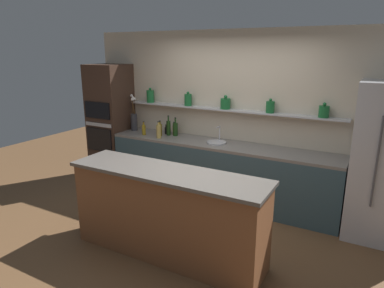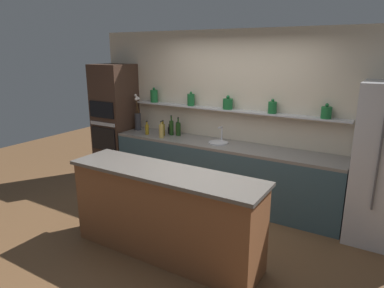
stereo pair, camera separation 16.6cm
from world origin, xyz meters
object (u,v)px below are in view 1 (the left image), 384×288
object	(u,v)px
sink_fixture	(217,141)
bottle_oil_2	(144,129)
bottle_oil_5	(160,130)
flower_vase	(134,119)
bottle_sauce_3	(166,130)
bottle_wine_7	(175,129)
oven_tower	(111,123)
bottle_spirit_1	(159,131)
bottle_wine_6	(169,128)
bottle_oil_0	(174,129)
bottle_sauce_4	(160,129)

from	to	relation	value
sink_fixture	bottle_oil_2	xyz separation A→B (m)	(-1.29, -0.11, 0.07)
bottle_oil_5	flower_vase	bearing A→B (deg)	169.60
bottle_sauce_3	bottle_wine_7	size ratio (longest dim) A/B	0.53
oven_tower	bottle_oil_2	size ratio (longest dim) A/B	8.95
bottle_wine_7	bottle_oil_2	bearing A→B (deg)	-157.57
flower_vase	bottle_wine_7	bearing A→B (deg)	1.46
bottle_spirit_1	bottle_wine_6	distance (m)	0.25
bottle_sauce_3	bottle_oil_0	bearing A→B (deg)	12.50
bottle_oil_5	bottle_sauce_3	bearing A→B (deg)	85.55
bottle_spirit_1	bottle_sauce_3	xyz separation A→B (m)	(-0.05, 0.30, -0.05)
bottle_oil_5	bottle_oil_0	bearing A→B (deg)	52.66
flower_vase	bottle_oil_0	distance (m)	0.79
flower_vase	bottle_oil_5	xyz separation A→B (m)	(0.63, -0.12, -0.09)
bottle_oil_0	bottle_oil_5	distance (m)	0.25
oven_tower	bottle_oil_2	bearing A→B (deg)	-7.21
flower_vase	sink_fixture	xyz separation A→B (m)	(1.64, -0.07, -0.17)
bottle_oil_0	bottle_sauce_4	bearing A→B (deg)	-165.49
oven_tower	bottle_sauce_4	distance (m)	1.00
flower_vase	bottle_sauce_4	world-z (taller)	flower_vase
bottle_oil_2	bottle_oil_5	world-z (taller)	bottle_oil_5
bottle_wine_6	bottle_wine_7	xyz separation A→B (m)	(0.12, 0.03, -0.01)
flower_vase	bottle_wine_6	distance (m)	0.73
bottle_sauce_4	bottle_oil_5	world-z (taller)	bottle_oil_5
oven_tower	bottle_oil_5	xyz separation A→B (m)	(1.09, -0.03, -0.00)
bottle_spirit_1	bottle_sauce_4	xyz separation A→B (m)	(-0.16, 0.27, -0.04)
flower_vase	bottle_spirit_1	bearing A→B (deg)	-19.82
flower_vase	bottle_wine_7	distance (m)	0.85
bottle_sauce_3	bottle_oil_5	distance (m)	0.17
flower_vase	bottle_oil_0	xyz separation A→B (m)	(0.78, 0.08, -0.11)
bottle_oil_0	bottle_wine_7	distance (m)	0.09
sink_fixture	bottle_wine_6	distance (m)	0.92
oven_tower	bottle_wine_7	bearing A→B (deg)	4.46
bottle_oil_0	bottle_sauce_3	size ratio (longest dim) A/B	1.32
sink_fixture	bottle_wine_7	world-z (taller)	bottle_wine_7
bottle_oil_2	bottle_oil_5	distance (m)	0.29
bottle_wine_6	bottle_sauce_3	bearing A→B (deg)	144.75
bottle_sauce_3	flower_vase	bearing A→B (deg)	-175.28
sink_fixture	bottle_oil_0	size ratio (longest dim) A/B	1.40
flower_vase	bottle_oil_2	distance (m)	0.41
oven_tower	sink_fixture	distance (m)	2.11
bottle_oil_0	bottle_spirit_1	size ratio (longest dim) A/B	0.78
bottle_sauce_4	bottle_wine_6	bearing A→B (deg)	-7.24
bottle_oil_0	bottle_sauce_3	bearing A→B (deg)	-167.50
bottle_wine_6	flower_vase	bearing A→B (deg)	179.54
oven_tower	bottle_sauce_4	xyz separation A→B (m)	(1.00, 0.10, -0.03)
bottle_oil_5	bottle_wine_6	world-z (taller)	bottle_wine_6
oven_tower	flower_vase	xyz separation A→B (m)	(0.47, 0.08, 0.09)
bottle_spirit_1	oven_tower	bearing A→B (deg)	171.68
bottle_sauce_3	bottle_sauce_4	xyz separation A→B (m)	(-0.11, -0.03, 0.01)
bottle_oil_5	bottle_oil_2	bearing A→B (deg)	-166.45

